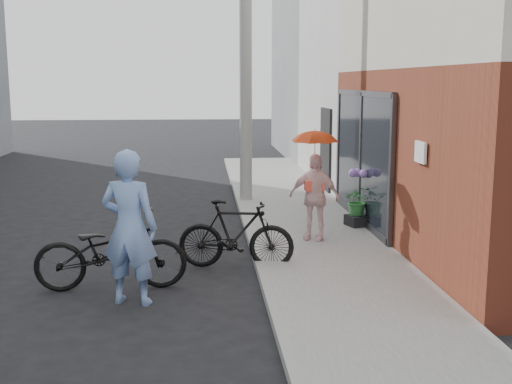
{
  "coord_description": "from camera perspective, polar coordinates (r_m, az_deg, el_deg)",
  "views": [
    {
      "loc": [
        0.11,
        -8.52,
        2.8
      ],
      "look_at": [
        0.93,
        1.28,
        1.1
      ],
      "focal_mm": 45.0,
      "sensor_mm": 36.0,
      "label": 1
    }
  ],
  "objects": [
    {
      "name": "utility_pole",
      "position": [
        14.57,
        -0.93,
        12.56
      ],
      "size": [
        0.28,
        0.28,
        7.0
      ],
      "primitive_type": "cylinder",
      "color": "#9E9E99",
      "rests_on": "ground"
    },
    {
      "name": "ground",
      "position": [
        8.96,
        -5.33,
        -8.43
      ],
      "size": [
        80.0,
        80.0,
        0.0
      ],
      "primitive_type": "plane",
      "color": "black",
      "rests_on": "ground"
    },
    {
      "name": "officer",
      "position": [
        8.2,
        -11.19,
        -3.12
      ],
      "size": [
        0.82,
        0.65,
        1.98
      ],
      "primitive_type": "imported",
      "rotation": [
        0.0,
        0.0,
        2.87
      ],
      "color": "#7EA1E0",
      "rests_on": "ground"
    },
    {
      "name": "sidewalk",
      "position": [
        11.05,
        5.74,
        -4.6
      ],
      "size": [
        2.2,
        24.0,
        0.12
      ],
      "primitive_type": "cube",
      "color": "gray",
      "rests_on": "ground"
    },
    {
      "name": "planter",
      "position": [
        12.21,
        9.0,
        -2.51
      ],
      "size": [
        0.48,
        0.48,
        0.2
      ],
      "primitive_type": "cube",
      "rotation": [
        0.0,
        0.0,
        0.31
      ],
      "color": "black",
      "rests_on": "sidewalk"
    },
    {
      "name": "potted_plant",
      "position": [
        12.14,
        9.05,
        -0.74
      ],
      "size": [
        0.51,
        0.44,
        0.57
      ],
      "primitive_type": "imported",
      "color": "#2B6D32",
      "rests_on": "planter"
    },
    {
      "name": "bike_right",
      "position": [
        9.68,
        -1.78,
        -3.78
      ],
      "size": [
        1.81,
        0.78,
        1.05
      ],
      "primitive_type": "imported",
      "rotation": [
        0.0,
        0.0,
        1.41
      ],
      "color": "black",
      "rests_on": "ground"
    },
    {
      "name": "bike_left",
      "position": [
        8.92,
        -12.78,
        -5.15
      ],
      "size": [
        2.07,
        0.81,
        1.07
      ],
      "primitive_type": "imported",
      "rotation": [
        0.0,
        0.0,
        1.62
      ],
      "color": "black",
      "rests_on": "ground"
    },
    {
      "name": "parasol",
      "position": [
        10.83,
        5.27,
        5.18
      ],
      "size": [
        0.76,
        0.76,
        0.67
      ],
      "primitive_type": "imported",
      "color": "#D24618",
      "rests_on": "kimono_woman"
    },
    {
      "name": "east_building_far",
      "position": [
        25.53,
        11.54,
        11.18
      ],
      "size": [
        8.0,
        8.0,
        7.0
      ],
      "primitive_type": "cube",
      "color": "gray",
      "rests_on": "ground"
    },
    {
      "name": "kimono_woman",
      "position": [
        10.96,
        5.18,
        -0.42
      ],
      "size": [
        0.94,
        0.69,
        1.48
      ],
      "primitive_type": "imported",
      "rotation": [
        0.0,
        0.0,
        -0.43
      ],
      "color": "#FFD6D5",
      "rests_on": "sidewalk"
    },
    {
      "name": "plaster_building",
      "position": [
        18.91,
        17.58,
        11.48
      ],
      "size": [
        8.0,
        6.0,
        7.0
      ],
      "primitive_type": "cube",
      "color": "silver",
      "rests_on": "ground"
    },
    {
      "name": "curb",
      "position": [
        10.9,
        -0.29,
        -4.75
      ],
      "size": [
        0.12,
        24.0,
        0.12
      ],
      "primitive_type": "cube",
      "color": "#9E9E99",
      "rests_on": "ground"
    }
  ]
}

